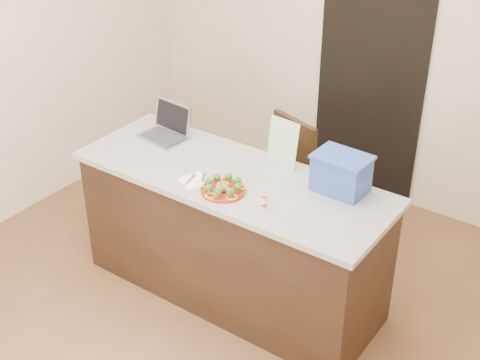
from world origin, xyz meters
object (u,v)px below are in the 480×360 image
Objects in this scene: napkin at (194,181)px; yogurt_bottle at (264,203)px; plate at (223,190)px; laptop at (167,128)px; blue_box at (341,173)px; chair at (285,177)px; island at (232,235)px.

yogurt_bottle is (0.51, -0.01, 0.03)m from napkin.
napkin is at bearing 179.17° from yogurt_bottle.
laptop is at bearing 153.61° from plate.
laptop reaches higher than napkin.
chair is at bearing 146.00° from blue_box.
yogurt_bottle reaches higher than chair.
yogurt_bottle is at bearing -119.53° from blue_box.
laptop is 0.94m from chair.
laptop reaches higher than island.
island is 2.12× the size of chair.
chair is at bearing 83.54° from napkin.
plate is 0.99m from chair.
island is 7.57× the size of plate.
napkin is 0.46× the size of laptop.
blue_box reaches higher than laptop.
blue_box is at bearing 58.38° from yogurt_bottle.
napkin is at bearing -126.52° from island.
laptop is at bearing 159.86° from yogurt_bottle.
napkin is 0.99m from chair.
island is at bearing -69.07° from chair.
napkin is at bearing -149.57° from blue_box.
blue_box reaches higher than plate.
plate is (0.08, -0.19, 0.47)m from island.
blue_box is at bearing 19.61° from island.
chair is at bearing 45.48° from laptop.
blue_box reaches higher than napkin.
laptop reaches higher than plate.
blue_box is at bearing 28.33° from napkin.
plate reaches higher than napkin.
napkin is 0.47× the size of blue_box.
island is 6.14× the size of blue_box.
laptop is (-0.54, 0.38, 0.06)m from napkin.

